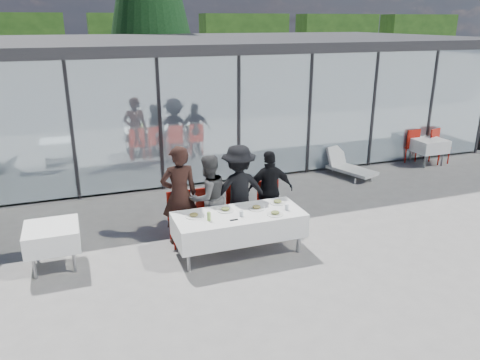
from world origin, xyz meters
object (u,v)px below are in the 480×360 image
at_px(lounger, 347,166).
at_px(spare_chair_a, 438,144).
at_px(plate_a, 194,216).
at_px(diner_chair_c, 239,207).
at_px(plate_b, 225,210).
at_px(plate_extra, 275,213).
at_px(diner_chair_d, 270,203).
at_px(spare_table_right, 428,145).
at_px(diner_chair_a, 180,215).
at_px(diner_chair_b, 209,211).
at_px(diner_d, 270,191).
at_px(spare_table_left, 52,237).
at_px(plate_c, 256,208).
at_px(dining_table, 239,225).
at_px(diner_b, 208,197).
at_px(diner_c, 239,190).
at_px(diner_a, 179,195).
at_px(spare_chair_b, 410,144).
at_px(plate_d, 278,202).
at_px(folded_eyeglasses, 234,220).
at_px(juice_bottle, 209,217).

bearing_deg(lounger, spare_chair_a, 3.27).
bearing_deg(plate_a, diner_chair_c, 31.17).
distance_m(plate_b, plate_extra, 0.88).
xyz_separation_m(diner_chair_d, lounger, (3.28, 2.43, -0.28)).
bearing_deg(spare_table_right, diner_chair_a, -161.89).
bearing_deg(diner_chair_d, diner_chair_b, 180.00).
xyz_separation_m(diner_chair_a, lounger, (5.07, 2.43, -0.28)).
distance_m(diner_d, spare_table_left, 3.99).
distance_m(plate_c, spare_table_right, 7.28).
distance_m(diner_chair_b, plate_c, 0.99).
distance_m(dining_table, diner_b, 0.88).
relative_size(diner_b, diner_c, 0.93).
distance_m(diner_a, diner_c, 1.14).
bearing_deg(lounger, plate_a, -148.40).
relative_size(plate_a, spare_table_left, 0.33).
distance_m(diner_chair_b, spare_chair_b, 7.51).
xyz_separation_m(dining_table, plate_b, (-0.18, 0.19, 0.24)).
xyz_separation_m(plate_d, folded_eyeglasses, (-1.01, -0.46, -0.02)).
distance_m(plate_b, juice_bottle, 0.50).
bearing_deg(diner_chair_c, diner_chair_d, 0.00).
distance_m(juice_bottle, spare_table_left, 2.60).
bearing_deg(diner_chair_d, plate_c, -129.42).
bearing_deg(folded_eyeglasses, diner_c, 66.25).
bearing_deg(diner_chair_a, plate_c, -28.24).
distance_m(juice_bottle, spare_chair_a, 8.61).
xyz_separation_m(diner_chair_a, diner_b, (0.54, 0.01, 0.28)).
height_order(plate_extra, spare_chair_b, spare_chair_b).
xyz_separation_m(diner_c, plate_c, (0.10, -0.68, -0.11)).
height_order(dining_table, plate_a, plate_a).
bearing_deg(spare_table_right, diner_d, -157.11).
relative_size(plate_d, plate_extra, 1.00).
xyz_separation_m(dining_table, lounger, (4.19, 3.17, -0.28)).
relative_size(juice_bottle, folded_eyeglasses, 1.09).
relative_size(diner_chair_d, plate_b, 3.39).
height_order(plate_a, spare_chair_b, spare_chair_b).
bearing_deg(diner_chair_c, dining_table, -109.66).
distance_m(dining_table, diner_chair_b, 0.82).
bearing_deg(diner_b, diner_chair_a, -18.05).
bearing_deg(diner_b, diner_chair_c, 159.52).
height_order(diner_b, plate_c, diner_b).
xyz_separation_m(plate_d, plate_extra, (-0.26, -0.47, 0.00)).
bearing_deg(juice_bottle, spare_chair_b, 27.94).
height_order(diner_c, juice_bottle, diner_c).
relative_size(dining_table, plate_a, 7.85).
bearing_deg(plate_d, plate_extra, -118.48).
height_order(diner_d, diner_chair_d, diner_d).
distance_m(diner_c, plate_a, 1.23).
distance_m(diner_a, spare_chair_a, 8.58).
height_order(diner_a, spare_chair_a, diner_a).
relative_size(diner_chair_a, plate_extra, 3.39).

